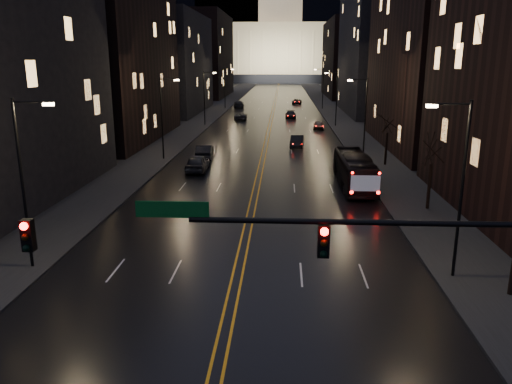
# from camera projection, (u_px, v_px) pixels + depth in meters

# --- Properties ---
(road) EXTENTS (20.00, 320.00, 0.02)m
(road) POSITION_uv_depth(u_px,v_px,m) (276.00, 99.00, 141.85)
(road) COLOR black
(road) RESTS_ON ground
(sidewalk_left) EXTENTS (8.00, 320.00, 0.16)m
(sidewalk_left) POSITION_uv_depth(u_px,v_px,m) (227.00, 98.00, 142.57)
(sidewalk_left) COLOR black
(sidewalk_left) RESTS_ON ground
(sidewalk_right) EXTENTS (8.00, 320.00, 0.16)m
(sidewalk_right) POSITION_uv_depth(u_px,v_px,m) (325.00, 99.00, 141.10)
(sidewalk_right) COLOR black
(sidewalk_right) RESTS_ON ground
(center_line) EXTENTS (0.62, 320.00, 0.01)m
(center_line) POSITION_uv_depth(u_px,v_px,m) (276.00, 99.00, 141.85)
(center_line) COLOR orange
(center_line) RESTS_ON road
(building_left_mid) EXTENTS (12.00, 30.00, 28.00)m
(building_left_mid) POSITION_uv_depth(u_px,v_px,m) (109.00, 35.00, 66.02)
(building_left_mid) COLOR black
(building_left_mid) RESTS_ON ground
(building_left_far) EXTENTS (12.00, 34.00, 20.00)m
(building_left_far) POSITION_uv_depth(u_px,v_px,m) (172.00, 64.00, 103.72)
(building_left_far) COLOR black
(building_left_far) RESTS_ON ground
(building_left_dist) EXTENTS (12.00, 40.00, 24.00)m
(building_left_dist) POSITION_uv_depth(u_px,v_px,m) (207.00, 56.00, 149.53)
(building_left_dist) COLOR black
(building_left_dist) RESTS_ON ground
(building_right_mid) EXTENTS (12.00, 34.00, 26.00)m
(building_right_mid) POSITION_uv_depth(u_px,v_px,m) (377.00, 49.00, 100.74)
(building_right_mid) COLOR black
(building_right_mid) RESTS_ON ground
(building_right_dist) EXTENTS (12.00, 40.00, 22.00)m
(building_right_dist) POSITION_uv_depth(u_px,v_px,m) (347.00, 59.00, 147.57)
(building_right_dist) COLOR black
(building_right_dist) RESTS_ON ground
(capitol) EXTENTS (90.00, 50.00, 58.50)m
(capitol) POSITION_uv_depth(u_px,v_px,m) (280.00, 47.00, 253.26)
(capitol) COLOR black
(capitol) RESTS_ON ground
(traffic_signal) EXTENTS (17.29, 0.45, 7.00)m
(traffic_signal) POSITION_uv_depth(u_px,v_px,m) (404.00, 258.00, 14.77)
(traffic_signal) COLOR black
(traffic_signal) RESTS_ON ground
(streetlamp_right_near) EXTENTS (2.13, 0.25, 9.00)m
(streetlamp_right_near) POSITION_uv_depth(u_px,v_px,m) (459.00, 181.00, 24.17)
(streetlamp_right_near) COLOR black
(streetlamp_right_near) RESTS_ON ground
(streetlamp_left_near) EXTENTS (2.13, 0.25, 9.00)m
(streetlamp_left_near) POSITION_uv_depth(u_px,v_px,m) (25.00, 176.00, 25.31)
(streetlamp_left_near) COLOR black
(streetlamp_left_near) RESTS_ON ground
(streetlamp_right_mid) EXTENTS (2.13, 0.25, 9.00)m
(streetlamp_right_mid) POSITION_uv_depth(u_px,v_px,m) (364.00, 115.00, 53.12)
(streetlamp_right_mid) COLOR black
(streetlamp_right_mid) RESTS_ON ground
(streetlamp_left_mid) EXTENTS (2.13, 0.25, 9.00)m
(streetlamp_left_mid) POSITION_uv_depth(u_px,v_px,m) (163.00, 114.00, 54.26)
(streetlamp_left_mid) COLOR black
(streetlamp_left_mid) RESTS_ON ground
(streetlamp_right_far) EXTENTS (2.13, 0.25, 9.00)m
(streetlamp_right_far) POSITION_uv_depth(u_px,v_px,m) (336.00, 96.00, 82.08)
(streetlamp_right_far) COLOR black
(streetlamp_right_far) RESTS_ON ground
(streetlamp_left_far) EXTENTS (2.13, 0.25, 9.00)m
(streetlamp_left_far) POSITION_uv_depth(u_px,v_px,m) (205.00, 95.00, 83.21)
(streetlamp_left_far) COLOR black
(streetlamp_left_far) RESTS_ON ground
(streetlamp_right_dist) EXTENTS (2.13, 0.25, 9.00)m
(streetlamp_right_dist) POSITION_uv_depth(u_px,v_px,m) (322.00, 86.00, 111.03)
(streetlamp_right_dist) COLOR black
(streetlamp_right_dist) RESTS_ON ground
(streetlamp_left_dist) EXTENTS (2.13, 0.25, 9.00)m
(streetlamp_left_dist) POSITION_uv_depth(u_px,v_px,m) (226.00, 86.00, 112.17)
(streetlamp_left_dist) COLOR black
(streetlamp_left_dist) RESTS_ON ground
(tree_right_mid) EXTENTS (2.40, 2.40, 6.65)m
(tree_right_mid) POSITION_uv_depth(u_px,v_px,m) (433.00, 150.00, 35.78)
(tree_right_mid) COLOR black
(tree_right_mid) RESTS_ON ground
(tree_right_far) EXTENTS (2.40, 2.40, 6.65)m
(tree_right_far) POSITION_uv_depth(u_px,v_px,m) (388.00, 123.00, 51.22)
(tree_right_far) COLOR black
(tree_right_far) RESTS_ON ground
(bus) EXTENTS (2.61, 10.57, 2.94)m
(bus) POSITION_uv_depth(u_px,v_px,m) (354.00, 171.00, 43.35)
(bus) COLOR black
(bus) RESTS_ON ground
(oncoming_car_a) EXTENTS (2.06, 5.02, 1.71)m
(oncoming_car_a) POSITION_uv_depth(u_px,v_px,m) (197.00, 163.00, 49.60)
(oncoming_car_a) COLOR black
(oncoming_car_a) RESTS_ON ground
(oncoming_car_b) EXTENTS (2.09, 5.02, 1.62)m
(oncoming_car_b) POSITION_uv_depth(u_px,v_px,m) (205.00, 152.00, 55.92)
(oncoming_car_b) COLOR black
(oncoming_car_b) RESTS_ON ground
(oncoming_car_c) EXTENTS (2.35, 4.85, 1.33)m
(oncoming_car_c) POSITION_uv_depth(u_px,v_px,m) (241.00, 116.00, 92.50)
(oncoming_car_c) COLOR black
(oncoming_car_c) RESTS_ON ground
(oncoming_car_d) EXTENTS (2.89, 5.85, 1.64)m
(oncoming_car_d) POSITION_uv_depth(u_px,v_px,m) (239.00, 104.00, 115.58)
(oncoming_car_d) COLOR black
(oncoming_car_d) RESTS_ON ground
(receding_car_a) EXTENTS (1.91, 4.63, 1.49)m
(receding_car_a) POSITION_uv_depth(u_px,v_px,m) (297.00, 141.00, 63.49)
(receding_car_a) COLOR black
(receding_car_a) RESTS_ON ground
(receding_car_b) EXTENTS (1.93, 4.22, 1.40)m
(receding_car_b) POSITION_uv_depth(u_px,v_px,m) (319.00, 125.00, 79.87)
(receding_car_b) COLOR black
(receding_car_b) RESTS_ON ground
(receding_car_c) EXTENTS (2.00, 4.90, 1.42)m
(receding_car_c) POSITION_uv_depth(u_px,v_px,m) (291.00, 115.00, 94.54)
(receding_car_c) COLOR black
(receding_car_c) RESTS_ON ground
(receding_car_d) EXTENTS (2.66, 4.81, 1.27)m
(receding_car_d) POSITION_uv_depth(u_px,v_px,m) (297.00, 102.00, 125.21)
(receding_car_d) COLOR black
(receding_car_d) RESTS_ON ground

